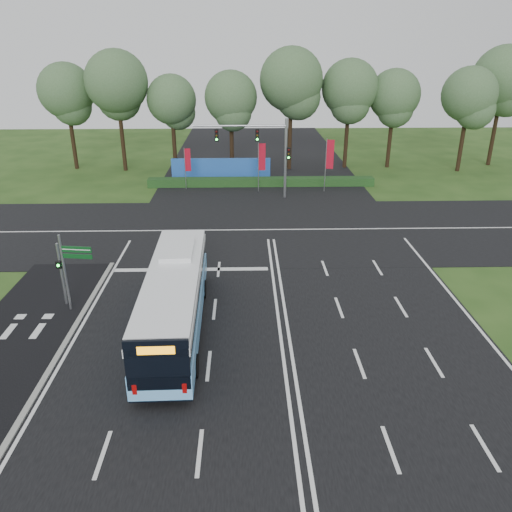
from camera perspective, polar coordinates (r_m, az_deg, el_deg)
The scene contains 15 objects.
ground at distance 26.55m, azimuth 2.41°, elevation -6.07°, with size 120.00×120.00×0.00m, color #254517.
road_main at distance 26.54m, azimuth 2.41°, elevation -6.03°, with size 20.00×120.00×0.04m, color black.
road_cross at distance 37.44m, azimuth 1.25°, elevation 3.00°, with size 120.00×14.00×0.05m, color black.
bike_path at distance 26.24m, azimuth -25.87°, elevation -8.96°, with size 5.00×18.00×0.06m, color black.
kerb_strip at distance 25.33m, azimuth -20.88°, elevation -9.17°, with size 0.25×18.00×0.12m, color gray.
city_bus at distance 24.18m, azimuth -9.28°, elevation -4.91°, with size 2.74×11.82×3.38m.
pedestrian_signal at distance 27.95m, azimuth -21.37°, elevation -1.75°, with size 0.32×0.42×3.54m.
street_sign at distance 26.92m, azimuth -20.49°, elevation -0.90°, with size 1.64×0.31×4.23m.
banner_flag_left at distance 48.02m, azimuth -7.88°, elevation 10.58°, with size 0.58×0.15×3.98m.
banner_flag_mid at distance 46.67m, azimuth 0.58°, elevation 10.92°, with size 0.68×0.09×4.62m.
banner_flag_right at distance 47.06m, azimuth 8.32°, elevation 11.05°, with size 0.73×0.17×4.97m.
traffic_light_gantry at distance 44.41m, azimuth 1.07°, elevation 12.46°, with size 8.41×0.28×7.00m.
hedge at distance 49.25m, azimuth 0.59°, elevation 8.46°, with size 22.00×1.20×0.80m, color #143916.
blue_hoarding at distance 51.53m, azimuth -4.02°, elevation 9.87°, with size 10.00×0.30×2.20m, color #2156B4.
eucalyptus_row at distance 55.27m, azimuth 4.57°, elevation 18.65°, with size 52.93×8.97×12.86m.
Camera 1 is at (-1.68, -23.08, 13.00)m, focal length 35.00 mm.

